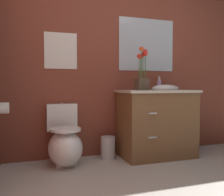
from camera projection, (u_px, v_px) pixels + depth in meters
name	position (u px, v px, depth m)	size (l,w,h in m)	color
wall_back	(137.00, 60.00, 3.43)	(4.71, 0.05, 2.50)	brown
toilet	(65.00, 144.00, 2.87)	(0.38, 0.59, 0.69)	white
vanity_cabinet	(157.00, 122.00, 3.21)	(0.94, 0.56, 1.02)	brown
flower_vase	(142.00, 76.00, 3.07)	(0.14, 0.14, 0.52)	#4C3D2D
soap_bottle	(159.00, 85.00, 3.35)	(0.06, 0.06, 0.15)	#B28CBF
trash_bin	(108.00, 147.00, 3.13)	(0.18, 0.18, 0.27)	#B7B7BC
wall_poster	(61.00, 51.00, 3.07)	(0.39, 0.01, 0.44)	silver
wall_mirror	(147.00, 45.00, 3.44)	(0.80, 0.01, 0.70)	#B2BCC6
toilet_paper_roll	(3.00, 108.00, 2.47)	(0.11, 0.11, 0.11)	white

